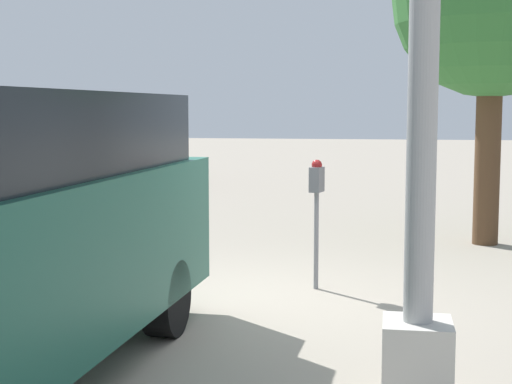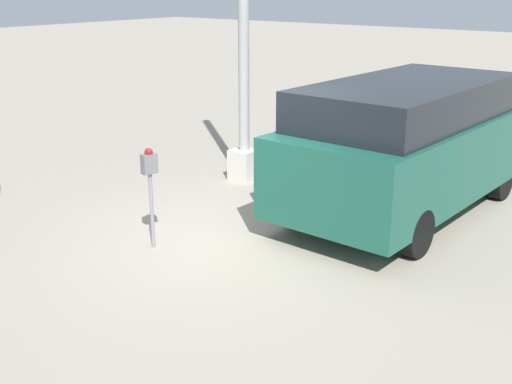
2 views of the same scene
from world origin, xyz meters
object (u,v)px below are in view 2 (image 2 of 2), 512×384
(parking_meter_near, at_px, (150,175))
(parking_meter_far, at_px, (409,90))
(lamp_post, at_px, (244,64))
(parked_van, at_px, (409,142))

(parking_meter_near, bearing_deg, parking_meter_far, 12.92)
(parking_meter_far, xyz_separation_m, lamp_post, (-4.69, 0.92, 0.94))
(parking_meter_near, bearing_deg, lamp_post, 29.51)
(parking_meter_near, height_order, parking_meter_far, parking_meter_far)
(parking_meter_far, distance_m, lamp_post, 4.87)
(parking_meter_near, relative_size, lamp_post, 0.24)
(parked_van, bearing_deg, lamp_post, 96.53)
(parking_meter_far, relative_size, lamp_post, 0.26)
(parking_meter_near, xyz_separation_m, parking_meter_far, (7.82, 0.02, 0.09))
(parking_meter_near, xyz_separation_m, lamp_post, (3.12, 0.94, 1.04))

